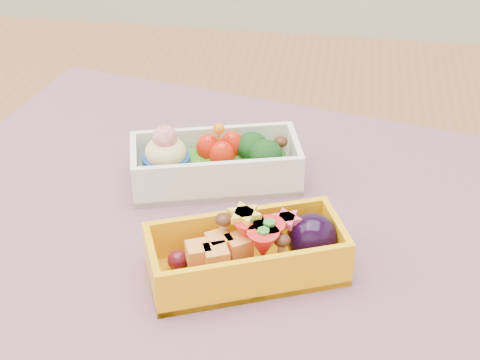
# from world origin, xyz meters

# --- Properties ---
(table) EXTENTS (1.20, 0.80, 0.75)m
(table) POSITION_xyz_m (0.00, 0.00, 0.65)
(table) COLOR brown
(table) RESTS_ON ground
(placemat) EXTENTS (0.62, 0.53, 0.00)m
(placemat) POSITION_xyz_m (-0.04, -0.00, 0.75)
(placemat) COLOR #835A6D
(placemat) RESTS_ON table
(bento_white) EXTENTS (0.16, 0.10, 0.06)m
(bento_white) POSITION_xyz_m (-0.06, 0.05, 0.77)
(bento_white) COLOR white
(bento_white) RESTS_ON placemat
(bento_yellow) EXTENTS (0.16, 0.11, 0.05)m
(bento_yellow) POSITION_xyz_m (-0.02, -0.07, 0.77)
(bento_yellow) COLOR #FFB20D
(bento_yellow) RESTS_ON placemat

